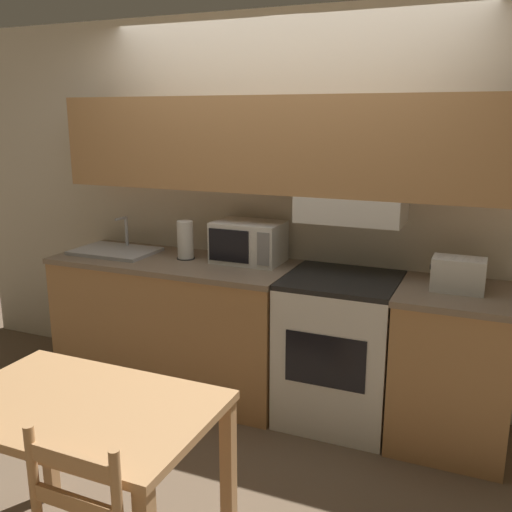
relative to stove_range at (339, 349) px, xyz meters
name	(u,v)px	position (x,y,z in m)	size (l,w,h in m)	color
ground_plane	(281,381)	(-0.51, 0.32, -0.47)	(16.00, 16.00, 0.00)	brown
wall_back	(282,181)	(-0.49, 0.26, 1.00)	(5.40, 0.38, 2.55)	silver
lower_counter_main	(175,323)	(-1.18, -0.01, 0.00)	(1.67, 0.68, 0.93)	tan
lower_counter_right_stub	(452,368)	(0.67, -0.01, 0.00)	(0.66, 0.68, 0.93)	tan
stove_range	(339,349)	(0.00, 0.00, 0.00)	(0.68, 0.65, 0.93)	white
microwave	(248,242)	(-0.68, 0.13, 0.60)	(0.46, 0.31, 0.27)	white
toaster	(458,274)	(0.66, 0.00, 0.56)	(0.30, 0.17, 0.19)	white
sink_basin	(115,251)	(-1.66, -0.01, 0.48)	(0.58, 0.39, 0.24)	#B7BABF
paper_towel_roll	(185,240)	(-1.11, 0.04, 0.60)	(0.13, 0.13, 0.26)	black
dining_table	(83,430)	(-0.63, -1.64, 0.19)	(1.08, 0.69, 0.78)	tan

